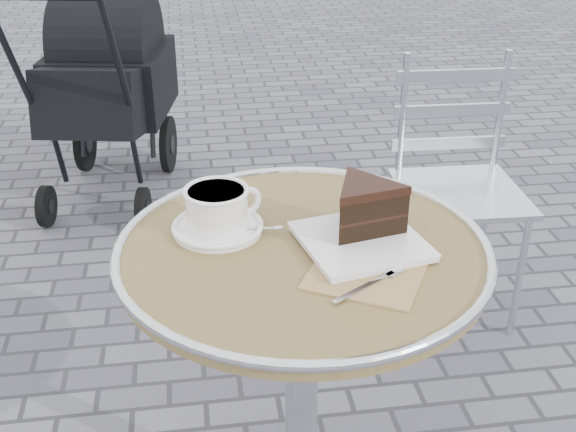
{
  "coord_description": "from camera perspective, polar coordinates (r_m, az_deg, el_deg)",
  "views": [
    {
      "loc": [
        -0.2,
        -1.17,
        1.42
      ],
      "look_at": [
        -0.02,
        0.03,
        0.78
      ],
      "focal_mm": 45.0,
      "sensor_mm": 36.0,
      "label": 1
    }
  ],
  "objects": [
    {
      "name": "cappuccino_set",
      "position": [
        1.41,
        -5.54,
        0.28
      ],
      "size": [
        0.21,
        0.17,
        0.09
      ],
      "rotation": [
        0.0,
        0.0,
        0.35
      ],
      "color": "white",
      "rests_on": "cafe_table"
    },
    {
      "name": "cafe_table",
      "position": [
        1.46,
        1.12,
        -7.96
      ],
      "size": [
        0.72,
        0.72,
        0.74
      ],
      "color": "silver",
      "rests_on": "ground"
    },
    {
      "name": "cake_plate_set",
      "position": [
        1.37,
        6.06,
        0.06
      ],
      "size": [
        0.27,
        0.36,
        0.12
      ],
      "rotation": [
        0.0,
        0.0,
        0.21
      ],
      "color": "#A07D57",
      "rests_on": "cafe_table"
    },
    {
      "name": "baby_stroller",
      "position": [
        3.2,
        -14.14,
        9.18
      ],
      "size": [
        0.59,
        1.0,
        0.98
      ],
      "rotation": [
        0.0,
        0.0,
        -0.19
      ],
      "color": "black",
      "rests_on": "ground"
    },
    {
      "name": "bistro_chair",
      "position": [
        2.35,
        13.04,
        4.57
      ],
      "size": [
        0.39,
        0.39,
        0.84
      ],
      "rotation": [
        0.0,
        0.0,
        -0.04
      ],
      "color": "silver",
      "rests_on": "ground"
    }
  ]
}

